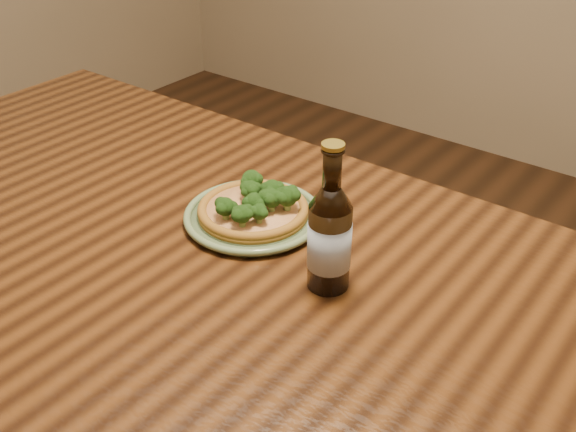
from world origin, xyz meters
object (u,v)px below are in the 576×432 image
Objects in this scene: table at (167,269)px; beer_bottle at (330,236)px; plate at (253,216)px; pizza at (254,207)px.

beer_bottle reaches higher than table.
pizza is (0.00, 0.00, 0.02)m from plate.
table is 0.39m from beer_bottle.
table is at bearing 177.26° from beer_bottle.
beer_bottle is at bearing -19.20° from pizza.
beer_bottle is (0.22, -0.08, 0.06)m from pizza.
beer_bottle reaches higher than plate.
pizza is 0.24m from beer_bottle.
pizza is (0.12, 0.12, 0.12)m from table.
pizza is 0.82× the size of beer_bottle.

